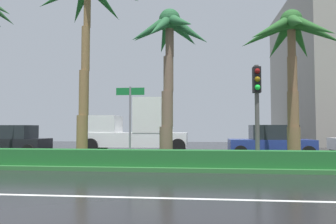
% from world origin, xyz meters
% --- Properties ---
extents(ground_plane, '(90.00, 42.00, 0.10)m').
position_xyz_m(ground_plane, '(0.00, 9.00, -0.05)').
color(ground_plane, black).
extents(near_lane_divider_stripe, '(81.00, 0.14, 0.01)m').
position_xyz_m(near_lane_divider_stripe, '(0.00, 2.00, 0.00)').
color(near_lane_divider_stripe, white).
rests_on(near_lane_divider_stripe, ground_plane).
extents(median_strip, '(85.50, 4.00, 0.15)m').
position_xyz_m(median_strip, '(0.00, 8.00, 0.07)').
color(median_strip, '#2D6B33').
rests_on(median_strip, ground_plane).
extents(median_hedge, '(76.50, 0.70, 0.60)m').
position_xyz_m(median_hedge, '(0.00, 6.60, 0.45)').
color(median_hedge, '#1E6028').
rests_on(median_hedge, median_strip).
extents(palm_tree_centre_left, '(4.75, 4.47, 8.39)m').
position_xyz_m(palm_tree_centre_left, '(-1.68, 8.19, 6.83)').
color(palm_tree_centre_left, olive).
rests_on(palm_tree_centre_left, median_strip).
extents(palm_tree_centre, '(3.62, 3.50, 6.44)m').
position_xyz_m(palm_tree_centre, '(2.02, 7.88, 5.12)').
color(palm_tree_centre, brown).
rests_on(palm_tree_centre, median_strip).
extents(palm_tree_centre_right, '(4.32, 4.38, 6.38)m').
position_xyz_m(palm_tree_centre_right, '(7.14, 8.30, 5.15)').
color(palm_tree_centre_right, brown).
rests_on(palm_tree_centre_right, median_strip).
extents(traffic_signal_median_right, '(0.28, 0.43, 3.75)m').
position_xyz_m(traffic_signal_median_right, '(5.43, 6.76, 2.73)').
color(traffic_signal_median_right, '#4C4C47').
rests_on(traffic_signal_median_right, median_strip).
extents(street_name_sign, '(1.10, 0.08, 3.00)m').
position_xyz_m(street_name_sign, '(0.67, 6.71, 2.08)').
color(street_name_sign, slate).
rests_on(street_name_sign, median_strip).
extents(car_in_traffic_leading, '(4.30, 2.02, 1.72)m').
position_xyz_m(car_in_traffic_leading, '(-7.50, 11.97, 0.83)').
color(car_in_traffic_leading, black).
rests_on(car_in_traffic_leading, ground_plane).
extents(box_truck_lead, '(6.40, 2.64, 3.46)m').
position_xyz_m(box_truck_lead, '(-0.61, 14.90, 1.55)').
color(box_truck_lead, white).
rests_on(box_truck_lead, ground_plane).
extents(car_in_traffic_second, '(4.30, 2.02, 1.72)m').
position_xyz_m(car_in_traffic_second, '(7.07, 12.02, 0.83)').
color(car_in_traffic_second, navy).
rests_on(car_in_traffic_second, ground_plane).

